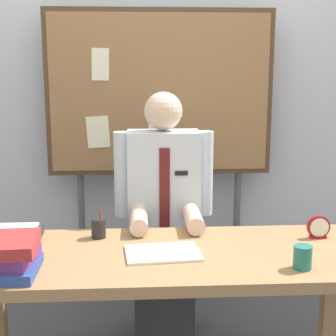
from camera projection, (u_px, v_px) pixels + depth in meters
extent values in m
cube|color=silver|center=(159.00, 100.00, 3.31)|extent=(6.40, 0.08, 2.70)
cube|color=#9E754C|center=(170.00, 258.00, 2.22)|extent=(1.85, 0.71, 0.05)
cube|color=#9E754C|center=(329.00, 299.00, 2.63)|extent=(0.07, 0.07, 0.70)
cube|color=#2D2D33|center=(164.00, 299.00, 2.91)|extent=(0.34, 0.30, 0.44)
cube|color=silver|center=(164.00, 200.00, 2.79)|extent=(0.40, 0.22, 0.78)
sphere|color=beige|center=(163.00, 111.00, 2.69)|extent=(0.21, 0.21, 0.21)
cylinder|color=silver|center=(122.00, 174.00, 2.72)|extent=(0.09, 0.09, 0.47)
cylinder|color=silver|center=(205.00, 173.00, 2.75)|extent=(0.09, 0.09, 0.47)
cylinder|color=beige|center=(139.00, 219.00, 2.53)|extent=(0.09, 0.30, 0.09)
cylinder|color=beige|center=(193.00, 218.00, 2.55)|extent=(0.09, 0.30, 0.09)
cube|color=#591919|center=(165.00, 195.00, 2.66)|extent=(0.06, 0.01, 0.51)
cube|color=black|center=(181.00, 173.00, 2.64)|extent=(0.07, 0.01, 0.02)
cube|color=#4C3823|center=(160.00, 93.00, 3.11)|extent=(1.43, 0.05, 1.04)
cube|color=olive|center=(160.00, 93.00, 3.10)|extent=(1.37, 0.04, 0.98)
cylinder|color=#59595E|center=(82.00, 236.00, 3.29)|extent=(0.04, 0.04, 0.92)
cylinder|color=#59595E|center=(236.00, 233.00, 3.35)|extent=(0.04, 0.04, 0.92)
cube|color=#F4EFCC|center=(98.00, 132.00, 3.10)|extent=(0.15, 0.00, 0.21)
cube|color=#F4EFCC|center=(100.00, 64.00, 3.02)|extent=(0.11, 0.00, 0.20)
cube|color=silver|center=(156.00, 132.00, 3.12)|extent=(0.12, 0.00, 0.20)
cube|color=#2D4C99|center=(12.00, 269.00, 1.98)|extent=(0.20, 0.27, 0.04)
cube|color=#72337F|center=(10.00, 257.00, 1.97)|extent=(0.21, 0.25, 0.05)
cube|color=#B22D2D|center=(11.00, 244.00, 1.97)|extent=(0.21, 0.27, 0.05)
cube|color=white|center=(163.00, 253.00, 2.19)|extent=(0.34, 0.25, 0.01)
cylinder|color=maroon|center=(318.00, 227.00, 2.39)|extent=(0.11, 0.02, 0.11)
cylinder|color=white|center=(319.00, 228.00, 2.38)|extent=(0.09, 0.00, 0.09)
cube|color=maroon|center=(318.00, 236.00, 2.40)|extent=(0.08, 0.04, 0.01)
cylinder|color=#267266|center=(303.00, 257.00, 2.02)|extent=(0.08, 0.08, 0.10)
cylinder|color=#262626|center=(99.00, 228.00, 2.39)|extent=(0.07, 0.07, 0.09)
cylinder|color=#263399|center=(101.00, 220.00, 2.39)|extent=(0.01, 0.01, 0.15)
cylinder|color=maroon|center=(101.00, 220.00, 2.39)|extent=(0.01, 0.01, 0.15)
cylinder|color=gold|center=(101.00, 220.00, 2.39)|extent=(0.01, 0.01, 0.15)
cube|color=#333338|center=(13.00, 235.00, 2.37)|extent=(0.26, 0.20, 0.05)
cube|color=white|center=(13.00, 229.00, 2.36)|extent=(0.22, 0.17, 0.01)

